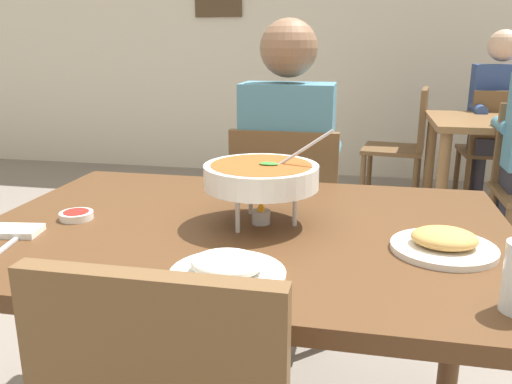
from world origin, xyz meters
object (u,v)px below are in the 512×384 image
object	(u,v)px
curry_bowl	(261,177)
rice_plate	(227,269)
dining_table_far	(511,141)
appetizer_plate	(444,243)
patron_bg_left	(497,111)
chair_diner_main	(286,221)
sauce_dish	(76,215)
diner_main	(288,163)
chair_bg_right	(406,140)
chair_bg_left	(496,144)
dining_table_main	(245,260)

from	to	relation	value
curry_bowl	rice_plate	distance (m)	0.37
dining_table_far	rice_plate	bearing A→B (deg)	-114.22
appetizer_plate	patron_bg_left	size ratio (longest dim) A/B	0.18
chair_diner_main	rice_plate	bearing A→B (deg)	-88.00
rice_plate	sauce_dish	distance (m)	0.57
diner_main	chair_bg_right	distance (m)	2.10
rice_plate	patron_bg_left	world-z (taller)	patron_bg_left
chair_diner_main	curry_bowl	bearing A→B (deg)	-86.95
diner_main	chair_bg_left	bearing A→B (deg)	57.78
appetizer_plate	patron_bg_left	world-z (taller)	patron_bg_left
rice_plate	patron_bg_left	xyz separation A→B (m)	(1.19, 3.14, -0.03)
dining_table_far	chair_bg_left	bearing A→B (deg)	87.03
rice_plate	dining_table_far	bearing A→B (deg)	65.78
curry_bowl	appetizer_plate	distance (m)	0.48
rice_plate	curry_bowl	bearing A→B (deg)	89.74
diner_main	rice_plate	distance (m)	1.13
rice_plate	chair_bg_right	distance (m)	3.19
appetizer_plate	sauce_dish	size ratio (longest dim) A/B	2.67
curry_bowl	dining_table_far	distance (m)	2.56
sauce_dish	dining_table_far	size ratio (longest dim) A/B	0.09
dining_table_far	chair_bg_right	xyz separation A→B (m)	(-0.60, 0.52, -0.11)
chair_bg_left	sauce_dish	bearing A→B (deg)	-121.16
dining_table_main	chair_bg_left	size ratio (longest dim) A/B	1.53
curry_bowl	diner_main	bearing A→B (deg)	92.92
chair_bg_left	dining_table_main	bearing A→B (deg)	-114.09
dining_table_main	patron_bg_left	world-z (taller)	patron_bg_left
curry_bowl	appetizer_plate	xyz separation A→B (m)	(0.45, -0.11, -0.11)
chair_bg_left	chair_bg_right	bearing A→B (deg)	176.61
curry_bowl	patron_bg_left	distance (m)	3.03
rice_plate	appetizer_plate	distance (m)	0.51
sauce_dish	appetizer_plate	bearing A→B (deg)	-2.49
dining_table_main	appetizer_plate	xyz separation A→B (m)	(0.49, -0.08, 0.12)
chair_diner_main	sauce_dish	world-z (taller)	chair_diner_main
dining_table_main	dining_table_far	distance (m)	2.59
dining_table_far	patron_bg_left	world-z (taller)	patron_bg_left
diner_main	patron_bg_left	xyz separation A→B (m)	(1.23, 2.01, 0.00)
chair_bg_right	patron_bg_left	xyz separation A→B (m)	(0.62, 0.01, 0.24)
diner_main	dining_table_main	bearing A→B (deg)	-90.00
curry_bowl	dining_table_far	xyz separation A→B (m)	(1.17, 2.26, -0.26)
rice_plate	appetizer_plate	size ratio (longest dim) A/B	1.00
dining_table_main	chair_bg_left	distance (m)	3.03
curry_bowl	appetizer_plate	size ratio (longest dim) A/B	1.39
dining_table_main	dining_table_far	xyz separation A→B (m)	(1.21, 2.28, -0.04)
sauce_dish	curry_bowl	bearing A→B (deg)	7.55
dining_table_far	dining_table_main	bearing A→B (deg)	-117.94
rice_plate	dining_table_far	distance (m)	2.86
rice_plate	appetizer_plate	world-z (taller)	same
chair_bg_right	curry_bowl	bearing A→B (deg)	-101.65
rice_plate	chair_bg_right	world-z (taller)	chair_bg_right
appetizer_plate	chair_bg_right	distance (m)	2.90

